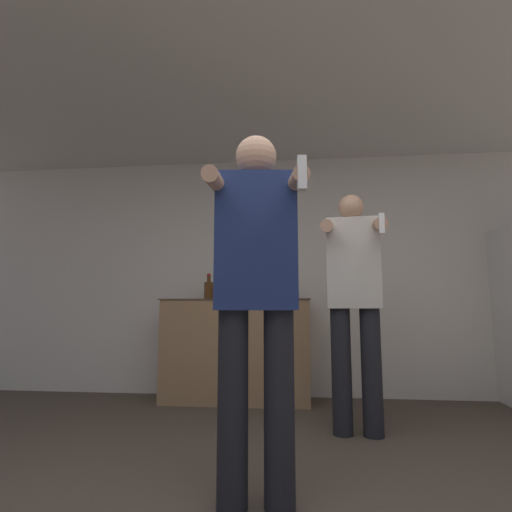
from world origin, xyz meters
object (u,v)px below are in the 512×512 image
object	(u,v)px
bottle_dark_rum	(231,287)
bottle_brown_liquor	(285,285)
person_woman_foreground	(256,289)
person_man_side	(354,296)
bottle_short_whiskey	(209,289)

from	to	relation	value
bottle_dark_rum	bottle_brown_liquor	world-z (taller)	bottle_brown_liquor
person_woman_foreground	person_man_side	bearing A→B (deg)	61.34
bottle_short_whiskey	person_woman_foreground	world-z (taller)	person_woman_foreground
bottle_brown_liquor	person_man_side	distance (m)	1.13
bottle_short_whiskey	person_man_side	size ratio (longest dim) A/B	0.15
bottle_short_whiskey	bottle_dark_rum	bearing A→B (deg)	-0.00
person_woman_foreground	person_man_side	distance (m)	1.28
bottle_dark_rum	bottle_brown_liquor	xyz separation A→B (m)	(0.55, 0.00, 0.02)
person_woman_foreground	person_man_side	world-z (taller)	person_man_side
bottle_dark_rum	person_man_side	world-z (taller)	person_man_side
bottle_dark_rum	bottle_brown_liquor	bearing A→B (deg)	0.00
bottle_brown_liquor	person_man_side	bearing A→B (deg)	-60.70
bottle_short_whiskey	person_woman_foreground	distance (m)	2.22
bottle_dark_rum	person_man_side	size ratio (longest dim) A/B	0.18
bottle_brown_liquor	person_woman_foreground	xyz separation A→B (m)	(-0.07, -2.10, -0.14)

